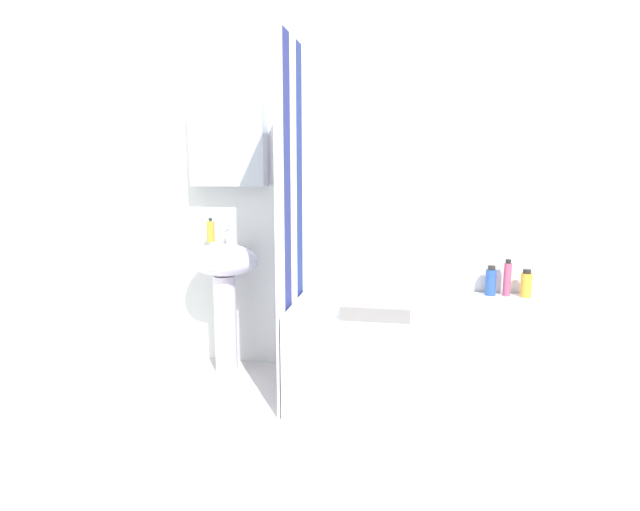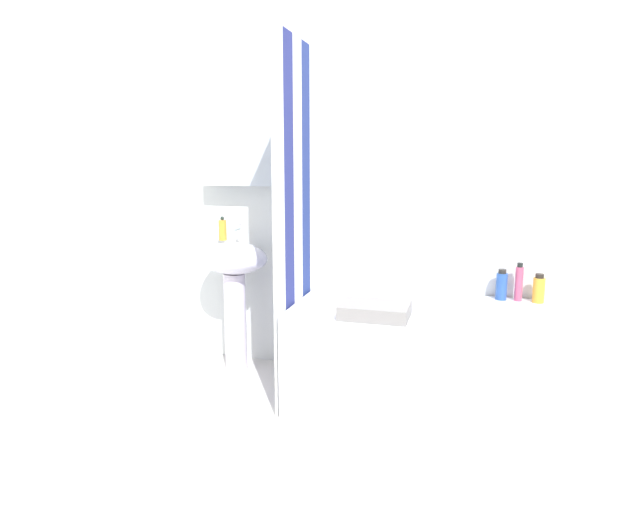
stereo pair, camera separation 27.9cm
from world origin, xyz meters
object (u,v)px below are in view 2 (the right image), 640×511
sink (234,277)px  bathtub (422,357)px  towel_folded (375,310)px  lotion_bottle (539,289)px  shampoo_bottle (502,285)px  body_wash_bottle (519,283)px  soap_dispenser (223,230)px

sink → bathtub: 1.27m
towel_folded → sink: bearing=156.6°
sink → lotion_bottle: bearing=3.6°
bathtub → shampoo_bottle: shampoo_bottle is taller
bathtub → body_wash_bottle: body_wash_bottle is taller
sink → bathtub: sink is taller
shampoo_bottle → towel_folded: shampoo_bottle is taller
shampoo_bottle → towel_folded: 0.84m
sink → towel_folded: 1.07m
soap_dispenser → towel_folded: 1.24m
sink → lotion_bottle: sink is taller
lotion_bottle → shampoo_bottle: size_ratio=0.93×
lotion_bottle → towel_folded: bearing=-147.1°
soap_dispenser → body_wash_bottle: (1.82, 0.05, -0.25)m
sink → soap_dispenser: size_ratio=5.39×
soap_dispenser → lotion_bottle: (1.93, 0.04, -0.27)m
soap_dispenser → lotion_bottle: 1.95m
bathtub → body_wash_bottle: size_ratio=6.45×
lotion_bottle → body_wash_bottle: 0.11m
lotion_bottle → towel_folded: lotion_bottle is taller
soap_dispenser → body_wash_bottle: 1.84m
lotion_bottle → towel_folded: (-0.83, -0.54, -0.04)m
soap_dispenser → lotion_bottle: soap_dispenser is taller
soap_dispenser → shampoo_bottle: (1.73, 0.05, -0.27)m
sink → towel_folded: (0.98, -0.42, -0.02)m
sink → bathtub: bearing=-8.7°
sink → shampoo_bottle: size_ratio=4.70×
sink → bathtub: size_ratio=0.59×
sink → body_wash_bottle: sink is taller
body_wash_bottle → towel_folded: body_wash_bottle is taller
lotion_bottle → body_wash_bottle: size_ratio=0.75×
lotion_bottle → shampoo_bottle: bearing=176.8°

